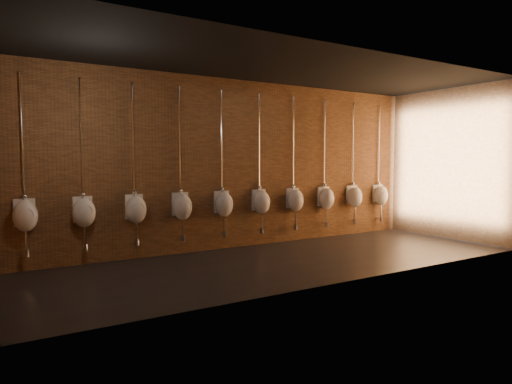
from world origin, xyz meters
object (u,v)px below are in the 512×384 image
at_px(urinal_2, 136,209).
at_px(urinal_7, 326,198).
at_px(urinal_6, 295,200).
at_px(urinal_8, 355,196).
at_px(urinal_1, 84,212).
at_px(urinal_5, 261,201).
at_px(urinal_0, 25,215).
at_px(urinal_3, 182,206).
at_px(urinal_9, 381,195).
at_px(urinal_4, 224,204).

bearing_deg(urinal_2, urinal_7, 0.00).
xyz_separation_m(urinal_6, urinal_8, (1.66, 0.00, 0.00)).
relative_size(urinal_1, urinal_7, 1.00).
distance_m(urinal_5, urinal_7, 1.66).
relative_size(urinal_0, urinal_3, 1.00).
distance_m(urinal_1, urinal_3, 1.66).
xyz_separation_m(urinal_2, urinal_5, (2.49, 0.00, 0.00)).
relative_size(urinal_0, urinal_7, 1.00).
bearing_deg(urinal_2, urinal_0, 180.00).
xyz_separation_m(urinal_1, urinal_9, (6.63, 0.00, 0.00)).
height_order(urinal_0, urinal_9, same).
relative_size(urinal_7, urinal_9, 1.00).
bearing_deg(urinal_3, urinal_5, 0.00).
height_order(urinal_8, urinal_9, same).
relative_size(urinal_3, urinal_5, 1.00).
xyz_separation_m(urinal_4, urinal_5, (0.83, 0.00, 0.00)).
relative_size(urinal_4, urinal_8, 1.00).
distance_m(urinal_2, urinal_6, 3.32).
distance_m(urinal_0, urinal_3, 2.49).
bearing_deg(urinal_5, urinal_9, 0.00).
xyz_separation_m(urinal_0, urinal_2, (1.66, 0.00, 0.00)).
bearing_deg(urinal_8, urinal_7, 180.00).
bearing_deg(urinal_7, urinal_1, 180.00).
xyz_separation_m(urinal_4, urinal_9, (4.14, 0.00, 0.00)).
height_order(urinal_3, urinal_4, same).
bearing_deg(urinal_5, urinal_7, 0.00).
xyz_separation_m(urinal_0, urinal_6, (4.97, 0.00, 0.00)).
bearing_deg(urinal_4, urinal_7, 0.00).
bearing_deg(urinal_6, urinal_0, 180.00).
relative_size(urinal_3, urinal_4, 1.00).
relative_size(urinal_0, urinal_2, 1.00).
bearing_deg(urinal_0, urinal_8, 0.00).
relative_size(urinal_8, urinal_9, 1.00).
height_order(urinal_7, urinal_9, same).
height_order(urinal_1, urinal_5, same).
bearing_deg(urinal_1, urinal_3, 0.00).
xyz_separation_m(urinal_3, urinal_9, (4.97, 0.00, 0.00)).
distance_m(urinal_5, urinal_8, 2.49).
bearing_deg(urinal_7, urinal_4, 180.00).
relative_size(urinal_1, urinal_8, 1.00).
height_order(urinal_1, urinal_4, same).
relative_size(urinal_7, urinal_8, 1.00).
height_order(urinal_4, urinal_6, same).
relative_size(urinal_0, urinal_6, 1.00).
relative_size(urinal_2, urinal_9, 1.00).
bearing_deg(urinal_1, urinal_2, 0.00).
relative_size(urinal_5, urinal_7, 1.00).
bearing_deg(urinal_9, urinal_5, 180.00).
distance_m(urinal_3, urinal_5, 1.66).
bearing_deg(urinal_9, urinal_2, 180.00).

